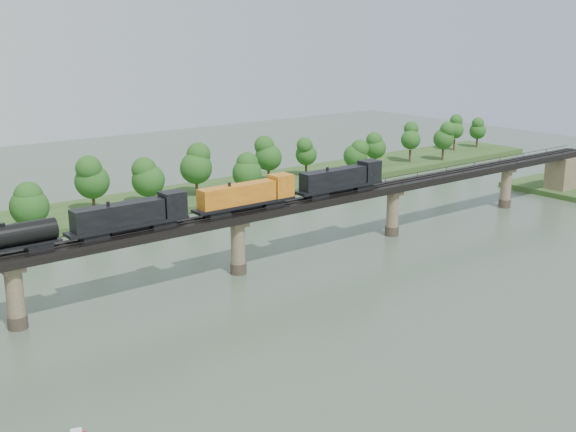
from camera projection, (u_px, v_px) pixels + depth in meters
ground at (349, 326)px, 109.45m from camera, size 400.00×400.00×0.00m
far_bank at (110, 210)px, 174.00m from camera, size 300.00×24.00×1.60m
bridge at (238, 245)px, 130.89m from camera, size 236.00×30.00×11.50m
bridge_superstructure at (237, 211)px, 129.25m from camera, size 220.00×4.90×0.75m
far_treeline at (83, 185)px, 163.63m from camera, size 289.06×17.54×13.60m
freight_train at (210, 203)px, 125.22m from camera, size 83.78×3.26×5.77m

